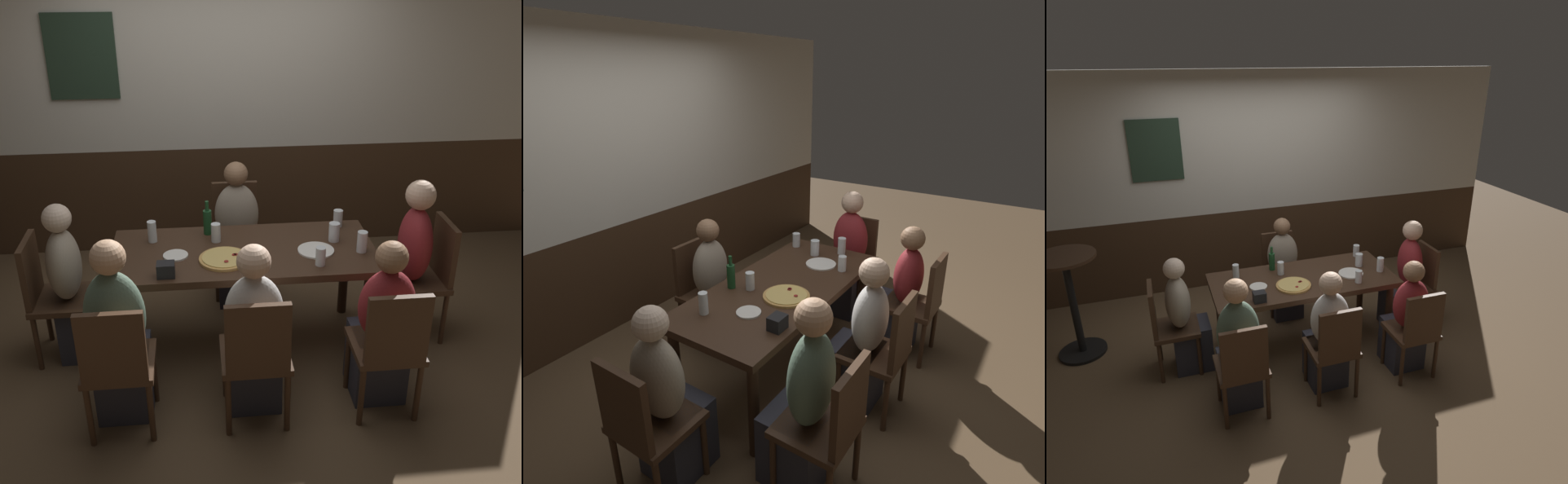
{
  "view_description": "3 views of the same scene",
  "coord_description": "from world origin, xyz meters",
  "views": [
    {
      "loc": [
        -0.27,
        -3.6,
        2.57
      ],
      "look_at": [
        0.1,
        -0.09,
        0.84
      ],
      "focal_mm": 41.71,
      "sensor_mm": 36.0,
      "label": 1
    },
    {
      "loc": [
        -2.38,
        -1.58,
        2.19
      ],
      "look_at": [
        0.22,
        0.12,
        0.98
      ],
      "focal_mm": 29.91,
      "sensor_mm": 36.0,
      "label": 2
    },
    {
      "loc": [
        -1.28,
        -3.79,
        2.75
      ],
      "look_at": [
        0.09,
        0.12,
        1.06
      ],
      "focal_mm": 31.78,
      "sensor_mm": 36.0,
      "label": 3
    }
  ],
  "objects": [
    {
      "name": "chair_left_near",
      "position": [
        -0.78,
        -0.82,
        0.5
      ],
      "size": [
        0.4,
        0.4,
        0.88
      ],
      "color": "#422B1C",
      "rests_on": "ground_plane"
    },
    {
      "name": "pizza",
      "position": [
        -0.14,
        -0.13,
        0.75
      ],
      "size": [
        0.33,
        0.33,
        0.03
      ],
      "color": "tan",
      "rests_on": "dining_table"
    },
    {
      "name": "pint_glass_amber",
      "position": [
        -0.18,
        0.15,
        0.8
      ],
      "size": [
        0.06,
        0.06,
        0.13
      ],
      "color": "silver",
      "rests_on": "dining_table"
    },
    {
      "name": "tumbler_water",
      "position": [
        0.78,
        -0.11,
        0.8
      ],
      "size": [
        0.07,
        0.07,
        0.14
      ],
      "color": "silver",
      "rests_on": "dining_table"
    },
    {
      "name": "beer_glass_tall",
      "position": [
        0.63,
        0.07,
        0.8
      ],
      "size": [
        0.07,
        0.07,
        0.13
      ],
      "color": "silver",
      "rests_on": "dining_table"
    },
    {
      "name": "chair_mid_far",
      "position": [
        0.0,
        0.82,
        0.5
      ],
      "size": [
        0.4,
        0.4,
        0.88
      ],
      "color": "#422B1C",
      "rests_on": "ground_plane"
    },
    {
      "name": "dining_table",
      "position": [
        0.0,
        0.0,
        0.66
      ],
      "size": [
        1.76,
        0.8,
        0.74
      ],
      "color": "#382316",
      "rests_on": "ground_plane"
    },
    {
      "name": "wall_back",
      "position": [
        -0.01,
        1.65,
        1.3
      ],
      "size": [
        6.4,
        0.13,
        2.6
      ],
      "color": "#3D2819",
      "rests_on": "ground_plane"
    },
    {
      "name": "chair_head_east",
      "position": [
        1.3,
        0.0,
        0.5
      ],
      "size": [
        0.4,
        0.4,
        0.88
      ],
      "color": "#422B1C",
      "rests_on": "ground_plane"
    },
    {
      "name": "side_bar_table",
      "position": [
        -2.11,
        0.56,
        0.62
      ],
      "size": [
        0.56,
        0.56,
        1.05
      ],
      "color": "black",
      "rests_on": "ground_plane"
    },
    {
      "name": "chair_mid_near",
      "position": [
        0.0,
        -0.82,
        0.5
      ],
      "size": [
        0.4,
        0.4,
        0.88
      ],
      "color": "#422B1C",
      "rests_on": "ground_plane"
    },
    {
      "name": "person_head_west",
      "position": [
        -1.13,
        0.0,
        0.47
      ],
      "size": [
        0.37,
        0.34,
        1.12
      ],
      "color": "#2D2D38",
      "rests_on": "ground_plane"
    },
    {
      "name": "beer_glass_half",
      "position": [
        0.71,
        0.31,
        0.79
      ],
      "size": [
        0.07,
        0.07,
        0.12
      ],
      "color": "silver",
      "rests_on": "dining_table"
    },
    {
      "name": "beer_bottle_green",
      "position": [
        -0.23,
        0.28,
        0.84
      ],
      "size": [
        0.06,
        0.06,
        0.25
      ],
      "color": "#194723",
      "rests_on": "dining_table"
    },
    {
      "name": "person_left_near",
      "position": [
        -0.78,
        -0.66,
        0.5
      ],
      "size": [
        0.34,
        0.37,
        1.19
      ],
      "color": "#2D2D38",
      "rests_on": "ground_plane"
    },
    {
      "name": "tumbler_short",
      "position": [
        0.47,
        -0.26,
        0.8
      ],
      "size": [
        0.06,
        0.06,
        0.12
      ],
      "color": "silver",
      "rests_on": "dining_table"
    },
    {
      "name": "chair_right_near",
      "position": [
        0.78,
        -0.82,
        0.5
      ],
      "size": [
        0.4,
        0.4,
        0.88
      ],
      "color": "#422B1C",
      "rests_on": "ground_plane"
    },
    {
      "name": "pint_glass_stout",
      "position": [
        -0.61,
        0.19,
        0.8
      ],
      "size": [
        0.06,
        0.06,
        0.15
      ],
      "color": "silver",
      "rests_on": "dining_table"
    },
    {
      "name": "chair_head_west",
      "position": [
        -1.3,
        0.0,
        0.5
      ],
      "size": [
        0.4,
        0.4,
        0.88
      ],
      "color": "#422B1C",
      "rests_on": "ground_plane"
    },
    {
      "name": "person_mid_far",
      "position": [
        -0.0,
        0.65,
        0.47
      ],
      "size": [
        0.34,
        0.37,
        1.12
      ],
      "color": "#2D2D38",
      "rests_on": "ground_plane"
    },
    {
      "name": "person_head_east",
      "position": [
        1.14,
        0.0,
        0.5
      ],
      "size": [
        0.37,
        0.34,
        1.18
      ],
      "color": "#2D2D38",
      "rests_on": "ground_plane"
    },
    {
      "name": "plate_white_small",
      "position": [
        -0.45,
        -0.05,
        0.75
      ],
      "size": [
        0.16,
        0.16,
        0.01
      ],
      "primitive_type": "cylinder",
      "color": "white",
      "rests_on": "dining_table"
    },
    {
      "name": "condiment_caddy",
      "position": [
        -0.5,
        -0.31,
        0.79
      ],
      "size": [
        0.11,
        0.09,
        0.09
      ],
      "primitive_type": "cube",
      "color": "black",
      "rests_on": "dining_table"
    },
    {
      "name": "person_mid_near",
      "position": [
        0.0,
        -0.65,
        0.47
      ],
      "size": [
        0.34,
        0.37,
        1.12
      ],
      "color": "#2D2D38",
      "rests_on": "ground_plane"
    },
    {
      "name": "ground_plane",
      "position": [
        0.0,
        0.0,
        0.0
      ],
      "size": [
        12.0,
        12.0,
        0.0
      ],
      "primitive_type": "plane",
      "color": "brown"
    },
    {
      "name": "plate_white_large",
      "position": [
        0.47,
        -0.07,
        0.75
      ],
      "size": [
        0.24,
        0.24,
        0.01
      ],
      "primitive_type": "cylinder",
      "color": "white",
      "rests_on": "dining_table"
    },
    {
      "name": "person_right_near",
      "position": [
        0.78,
        -0.65,
        0.46
      ],
      "size": [
        0.34,
        0.37,
        1.1
      ],
      "color": "#2D2D38",
      "rests_on": "ground_plane"
    }
  ]
}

